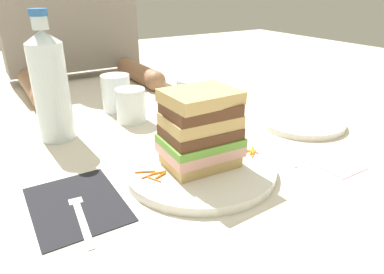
# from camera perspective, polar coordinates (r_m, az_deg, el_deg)

# --- Properties ---
(ground_plane) EXTENTS (3.00, 3.00, 0.00)m
(ground_plane) POSITION_cam_1_polar(r_m,az_deg,el_deg) (0.62, 0.85, -5.39)
(ground_plane) COLOR beige
(main_plate) EXTENTS (0.27, 0.27, 0.02)m
(main_plate) POSITION_cam_1_polar(r_m,az_deg,el_deg) (0.61, 1.48, -5.04)
(main_plate) COLOR white
(main_plate) RESTS_ON ground_plane
(sandwich) EXTENTS (0.13, 0.10, 0.14)m
(sandwich) POSITION_cam_1_polar(r_m,az_deg,el_deg) (0.58, 1.50, 1.25)
(sandwich) COLOR tan
(sandwich) RESTS_ON main_plate
(carrot_shred_0) EXTENTS (0.02, 0.01, 0.00)m
(carrot_shred_0) POSITION_cam_1_polar(r_m,az_deg,el_deg) (0.58, -5.17, -5.84)
(carrot_shred_0) COLOR orange
(carrot_shred_0) RESTS_ON main_plate
(carrot_shred_1) EXTENTS (0.03, 0.01, 0.00)m
(carrot_shred_1) POSITION_cam_1_polar(r_m,az_deg,el_deg) (0.58, -6.95, -6.14)
(carrot_shred_1) COLOR orange
(carrot_shred_1) RESTS_ON main_plate
(carrot_shred_2) EXTENTS (0.02, 0.01, 0.00)m
(carrot_shred_2) POSITION_cam_1_polar(r_m,az_deg,el_deg) (0.58, -5.88, -5.82)
(carrot_shred_2) COLOR orange
(carrot_shred_2) RESTS_ON main_plate
(carrot_shred_3) EXTENTS (0.02, 0.01, 0.00)m
(carrot_shred_3) POSITION_cam_1_polar(r_m,az_deg,el_deg) (0.57, -5.17, -6.31)
(carrot_shred_3) COLOR orange
(carrot_shred_3) RESTS_ON main_plate
(carrot_shred_4) EXTENTS (0.03, 0.02, 0.00)m
(carrot_shred_4) POSITION_cam_1_polar(r_m,az_deg,el_deg) (0.59, -7.75, -5.69)
(carrot_shred_4) COLOR orange
(carrot_shred_4) RESTS_ON main_plate
(carrot_shred_5) EXTENTS (0.01, 0.03, 0.00)m
(carrot_shred_5) POSITION_cam_1_polar(r_m,az_deg,el_deg) (0.57, -6.27, -6.93)
(carrot_shred_5) COLOR orange
(carrot_shred_5) RESTS_ON main_plate
(carrot_shred_6) EXTENTS (0.02, 0.03, 0.00)m
(carrot_shred_6) POSITION_cam_1_polar(r_m,az_deg,el_deg) (0.66, 9.97, -2.18)
(carrot_shred_6) COLOR orange
(carrot_shred_6) RESTS_ON main_plate
(carrot_shred_7) EXTENTS (0.03, 0.02, 0.00)m
(carrot_shred_7) POSITION_cam_1_polar(r_m,az_deg,el_deg) (0.65, 10.14, -2.69)
(carrot_shred_7) COLOR orange
(carrot_shred_7) RESTS_ON main_plate
(carrot_shred_8) EXTENTS (0.01, 0.02, 0.00)m
(carrot_shred_8) POSITION_cam_1_polar(r_m,az_deg,el_deg) (0.66, 9.62, -2.49)
(carrot_shred_8) COLOR orange
(carrot_shred_8) RESTS_ON main_plate
(carrot_shred_9) EXTENTS (0.02, 0.02, 0.00)m
(carrot_shred_9) POSITION_cam_1_polar(r_m,az_deg,el_deg) (0.66, 9.26, -2.16)
(carrot_shred_9) COLOR orange
(carrot_shred_9) RESTS_ON main_plate
(carrot_shred_10) EXTENTS (0.01, 0.02, 0.00)m
(carrot_shred_10) POSITION_cam_1_polar(r_m,az_deg,el_deg) (0.66, 9.84, -2.37)
(carrot_shred_10) COLOR orange
(carrot_shred_10) RESTS_ON main_plate
(carrot_shred_11) EXTENTS (0.02, 0.01, 0.00)m
(carrot_shred_11) POSITION_cam_1_polar(r_m,az_deg,el_deg) (0.66, 8.47, -2.41)
(carrot_shred_11) COLOR orange
(carrot_shred_11) RESTS_ON main_plate
(napkin_dark) EXTENTS (0.13, 0.17, 0.00)m
(napkin_dark) POSITION_cam_1_polar(r_m,az_deg,el_deg) (0.56, -18.48, -10.34)
(napkin_dark) COLOR black
(napkin_dark) RESTS_ON ground_plane
(fork) EXTENTS (0.03, 0.17, 0.00)m
(fork) POSITION_cam_1_polar(r_m,az_deg,el_deg) (0.54, -18.12, -11.31)
(fork) COLOR silver
(fork) RESTS_ON napkin_dark
(knife) EXTENTS (0.02, 0.20, 0.00)m
(knife) POSITION_cam_1_polar(r_m,az_deg,el_deg) (0.71, 11.29, -1.74)
(knife) COLOR silver
(knife) RESTS_ON ground_plane
(juice_glass) EXTENTS (0.08, 0.08, 0.10)m
(juice_glass) POSITION_cam_1_polar(r_m,az_deg,el_deg) (0.84, 0.07, 5.82)
(juice_glass) COLOR white
(juice_glass) RESTS_ON ground_plane
(water_bottle) EXTENTS (0.07, 0.07, 0.26)m
(water_bottle) POSITION_cam_1_polar(r_m,az_deg,el_deg) (0.76, -22.28, 7.90)
(water_bottle) COLOR silver
(water_bottle) RESTS_ON ground_plane
(empty_tumbler_0) EXTENTS (0.07, 0.07, 0.08)m
(empty_tumbler_0) POSITION_cam_1_polar(r_m,az_deg,el_deg) (0.84, -9.99, 5.15)
(empty_tumbler_0) COLOR silver
(empty_tumbler_0) RESTS_ON ground_plane
(empty_tumbler_1) EXTENTS (0.07, 0.07, 0.09)m
(empty_tumbler_1) POSITION_cam_1_polar(r_m,az_deg,el_deg) (0.92, -12.36, 7.11)
(empty_tumbler_1) COLOR silver
(empty_tumbler_1) RESTS_ON ground_plane
(side_plate) EXTENTS (0.20, 0.20, 0.01)m
(side_plate) POSITION_cam_1_polar(r_m,az_deg,el_deg) (0.86, 17.51, 2.42)
(side_plate) COLOR white
(side_plate) RESTS_ON ground_plane
(napkin_pink) EXTENTS (0.07, 0.10, 0.00)m
(napkin_pink) POSITION_cam_1_polar(r_m,az_deg,el_deg) (0.70, 22.06, -3.89)
(napkin_pink) COLOR pink
(napkin_pink) RESTS_ON ground_plane
(diner_across) EXTENTS (0.44, 0.44, 0.54)m
(diner_across) POSITION_cam_1_polar(r_m,az_deg,el_deg) (1.28, -19.79, 19.86)
(diner_across) COLOR #936647
(diner_across) RESTS_ON ground_plane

